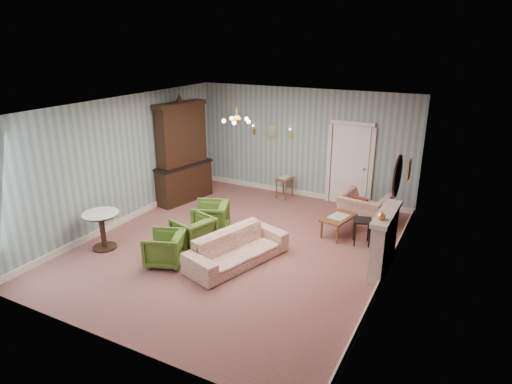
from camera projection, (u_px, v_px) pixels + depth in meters
The scene contains 27 objects.
floor at pixel (239, 246), 9.18m from camera, with size 7.00×7.00×0.00m, color #925D55.
ceiling at pixel (237, 106), 8.21m from camera, with size 7.00×7.00×0.00m, color white.
wall_back at pixel (303, 144), 11.62m from camera, with size 6.00×6.00×0.00m, color gray.
wall_front at pixel (106, 253), 5.77m from camera, with size 6.00×6.00×0.00m, color gray.
wall_left at pixel (124, 161), 10.00m from camera, with size 7.00×7.00×0.00m, color gray.
wall_right at pixel (392, 205), 7.39m from camera, with size 7.00×7.00×0.00m, color gray.
wall_right_floral at pixel (391, 205), 7.40m from camera, with size 7.00×7.00×0.00m, color #BA5D6A.
door at pixel (350, 164), 11.15m from camera, with size 1.12×0.12×2.16m, color white, non-canonical shape.
olive_chair_a at pixel (165, 247), 8.35m from camera, with size 0.69×0.65×0.71m, color #4A6A25.
olive_chair_b at pixel (193, 231), 8.99m from camera, with size 0.72×0.67×0.74m, color #4A6A25.
olive_chair_c at pixel (211, 216), 9.72m from camera, with size 0.74×0.69×0.76m, color #4A6A25.
sofa_chintz at pixel (237, 243), 8.38m from camera, with size 2.09×0.61×0.82m, color #A44B42.
wingback_chair at pixel (364, 204), 10.18m from camera, with size 1.07×0.70×0.94m, color #A44B42.
dresser at pixel (182, 150), 11.31m from camera, with size 0.57×1.65×2.75m, color black, non-canonical shape.
fireplace at pixel (384, 241), 8.08m from camera, with size 0.30×1.40×1.16m, color beige, non-canonical shape.
mantel_vase at pixel (381, 215), 7.54m from camera, with size 0.15×0.15×0.15m, color gold.
oval_mirror at pixel (397, 176), 7.61m from camera, with size 0.04×0.76×0.84m, color white, non-canonical shape.
framed_print at pixel (409, 170), 8.82m from camera, with size 0.04×0.34×0.42m, color gold, non-canonical shape.
coffee_table at pixel (338, 226), 9.61m from camera, with size 0.48×0.87×0.44m, color brown, non-canonical shape.
side_table_black at pixel (362, 232), 9.18m from camera, with size 0.37×0.37×0.55m, color black, non-canonical shape.
pedestal_table at pixel (103, 231), 8.95m from camera, with size 0.73×0.73×0.79m, color black, non-canonical shape.
nesting_table at pixel (284, 187), 11.83m from camera, with size 0.36×0.46×0.60m, color brown, non-canonical shape.
gilt_mirror_back at pixel (272, 131), 11.90m from camera, with size 0.28×0.06×0.36m, color gold, non-canonical shape.
sconce_left at pixel (254, 130), 12.12m from camera, with size 0.16×0.12×0.30m, color gold, non-canonical shape.
sconce_right at pixel (290, 134), 11.64m from camera, with size 0.16×0.12×0.30m, color gold, non-canonical shape.
chandelier at pixel (237, 121), 8.30m from camera, with size 0.56×0.56×0.36m, color gold, non-canonical shape.
burgundy_cushion at pixel (360, 205), 10.07m from camera, with size 0.38×0.10×0.38m, color maroon.
Camera 1 is at (4.14, -7.18, 4.14)m, focal length 30.81 mm.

